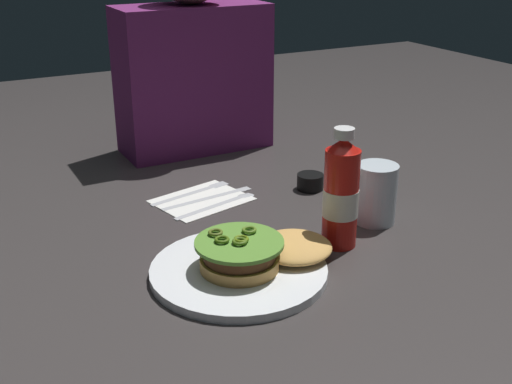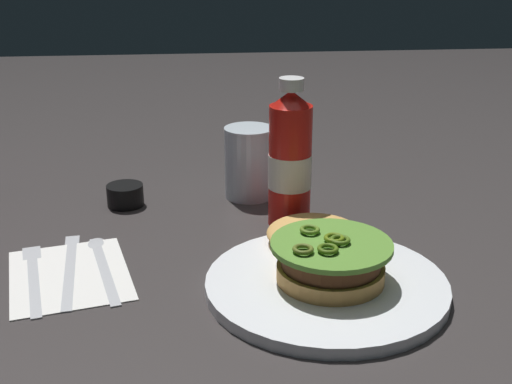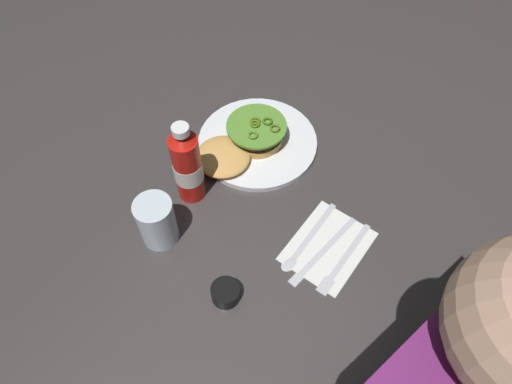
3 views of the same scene
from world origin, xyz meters
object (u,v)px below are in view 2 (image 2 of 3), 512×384
(condiment_cup, at_px, (125,195))
(butter_knife, at_px, (70,262))
(ketchup_bottle, at_px, (290,161))
(dinner_plate, at_px, (326,285))
(burger_sandwich, at_px, (324,250))
(water_glass, at_px, (249,162))
(napkin, at_px, (69,274))
(fork_utensil, at_px, (33,270))
(spoon_utensil, at_px, (101,256))

(condiment_cup, relative_size, butter_knife, 0.27)
(ketchup_bottle, xyz_separation_m, butter_knife, (-0.10, 0.28, -0.09))
(dinner_plate, bearing_deg, burger_sandwich, -6.31)
(water_glass, height_order, butter_knife, water_glass)
(ketchup_bottle, height_order, condiment_cup, ketchup_bottle)
(burger_sandwich, relative_size, napkin, 1.32)
(butter_knife, bearing_deg, ketchup_bottle, -70.04)
(water_glass, xyz_separation_m, condiment_cup, (-0.02, 0.19, -0.04))
(water_glass, relative_size, napkin, 0.64)
(butter_knife, xyz_separation_m, fork_utensil, (-0.02, 0.04, -0.00))
(water_glass, height_order, spoon_utensil, water_glass)
(burger_sandwich, distance_m, condiment_cup, 0.35)
(water_glass, xyz_separation_m, spoon_utensil, (-0.20, 0.20, -0.05))
(burger_sandwich, relative_size, ketchup_bottle, 1.10)
(water_glass, bearing_deg, condiment_cup, 95.93)
(water_glass, height_order, condiment_cup, water_glass)
(water_glass, relative_size, fork_utensil, 0.60)
(burger_sandwich, bearing_deg, fork_utensil, 83.33)
(water_glass, bearing_deg, ketchup_bottle, -157.45)
(burger_sandwich, xyz_separation_m, condiment_cup, (0.25, 0.25, -0.02))
(burger_sandwich, bearing_deg, napkin, 84.05)
(dinner_plate, distance_m, water_glass, 0.31)
(spoon_utensil, relative_size, butter_knife, 0.93)
(condiment_cup, relative_size, fork_utensil, 0.30)
(condiment_cup, height_order, spoon_utensil, condiment_cup)
(butter_knife, bearing_deg, spoon_utensil, -70.83)
(dinner_plate, relative_size, burger_sandwich, 1.21)
(dinner_plate, height_order, napkin, dinner_plate)
(burger_sandwich, distance_m, spoon_utensil, 0.27)
(dinner_plate, distance_m, fork_utensil, 0.34)
(burger_sandwich, bearing_deg, water_glass, 13.20)
(water_glass, relative_size, butter_knife, 0.55)
(dinner_plate, relative_size, napkin, 1.60)
(burger_sandwich, relative_size, fork_utensil, 1.24)
(water_glass, bearing_deg, butter_knife, 131.83)
(ketchup_bottle, height_order, fork_utensil, ketchup_bottle)
(condiment_cup, distance_m, butter_knife, 0.20)
(water_glass, bearing_deg, dinner_plate, -168.98)
(dinner_plate, distance_m, burger_sandwich, 0.04)
(spoon_utensil, distance_m, fork_utensil, 0.08)
(spoon_utensil, bearing_deg, fork_utensil, 110.77)
(napkin, height_order, fork_utensil, fork_utensil)
(condiment_cup, bearing_deg, water_glass, -84.07)
(burger_sandwich, xyz_separation_m, napkin, (0.03, 0.30, -0.03))
(condiment_cup, bearing_deg, butter_knife, 165.04)
(butter_knife, bearing_deg, burger_sandwich, -100.63)
(ketchup_bottle, relative_size, butter_knife, 1.03)
(napkin, bearing_deg, ketchup_bottle, -65.41)
(dinner_plate, xyz_separation_m, spoon_utensil, (0.10, 0.26, -0.00))
(water_glass, distance_m, fork_utensil, 0.36)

